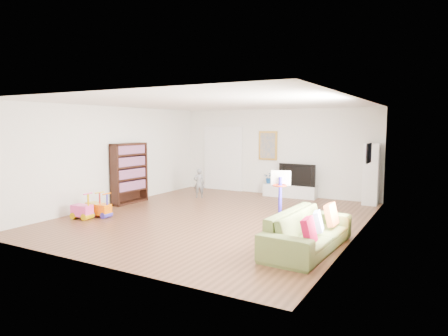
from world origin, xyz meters
The scene contains 25 objects.
floor centered at (0.00, 0.00, 0.00)m, with size 6.50×7.50×0.00m, color brown.
ceiling centered at (0.00, 0.00, 2.70)m, with size 6.50×7.50×0.00m, color white.
wall_back centered at (0.00, 3.75, 1.35)m, with size 6.50×0.00×2.70m, color silver.
wall_front centered at (0.00, -3.75, 1.35)m, with size 6.50×0.00×2.70m, color silver.
wall_left centered at (-3.25, 0.00, 1.35)m, with size 0.00×7.50×2.70m, color silver.
wall_right centered at (3.25, 0.00, 1.35)m, with size 0.00×7.50×2.70m, color white.
navy_accent centered at (3.23, 1.40, 1.85)m, with size 0.01×3.20×1.70m, color black.
olive_wainscot centered at (3.23, 1.40, 0.50)m, with size 0.01×3.20×1.00m, color brown.
doorway centered at (-1.90, 3.71, 1.05)m, with size 1.45×0.06×2.10m, color white.
painting_back centered at (-0.25, 3.71, 1.55)m, with size 0.62×0.06×0.92m, color gold.
artwork_right centered at (3.17, 1.60, 1.55)m, with size 0.04×0.56×0.46m, color #7F3F8C.
media_console centered at (0.59, 3.46, 0.19)m, with size 1.62×0.41×0.38m, color silver.
tall_cabinet centered at (2.96, 3.41, 0.85)m, with size 0.40×0.40×1.70m, color white.
bookshelf centered at (-3.02, 0.34, 0.85)m, with size 0.30×1.16×1.70m, color black.
sofa centered at (2.68, -1.35, 0.34)m, with size 2.32×0.91×0.68m, color olive.
basketball_hoop centered at (1.95, -0.89, 0.65)m, with size 0.45×0.55×1.31m, color red.
ride_on_yellow centered at (-2.67, -1.27, 0.30)m, with size 0.45×0.28×0.60m, color gold.
ride_on_orange centered at (-2.40, -1.32, 0.30)m, with size 0.45×0.28×0.59m, color #FE6D00.
ride_on_pink centered at (-2.66, -1.67, 0.31)m, with size 0.47×0.29×0.62m, color #F843A3.
child centered at (-1.77, 2.00, 0.44)m, with size 0.32×0.21×0.89m, color slate.
tv centered at (0.85, 3.49, 0.71)m, with size 1.15×0.15×0.67m, color black.
vase_plant centered at (-0.08, 3.46, 0.56)m, with size 0.32×0.28×0.35m, color navy.
pillow_left centered at (2.92, -2.06, 0.54)m, with size 0.11×0.41×0.41m, color #B70937.
pillow_center centered at (2.87, -1.38, 0.54)m, with size 0.09×0.35×0.35m, color white.
pillow_right centered at (2.93, -0.72, 0.54)m, with size 0.11×0.41×0.41m, color #B7552C.
Camera 1 is at (4.75, -8.06, 2.18)m, focal length 32.00 mm.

